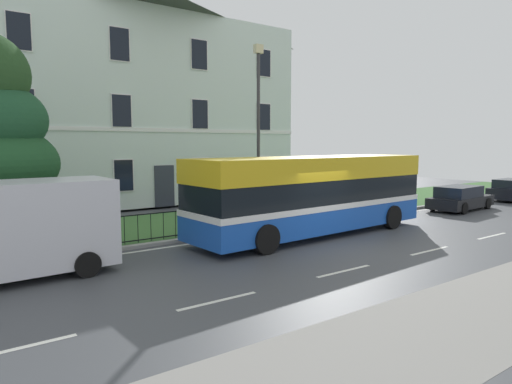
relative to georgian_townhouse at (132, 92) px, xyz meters
name	(u,v)px	position (x,y,z in m)	size (l,w,h in m)	color
ground_plane	(321,243)	(1.02, -15.15, -6.54)	(60.00, 56.00, 0.18)	#43464B
georgian_townhouse	(132,92)	(0.00, 0.00, 0.00)	(17.87, 8.76, 12.75)	silver
iron_verge_railing	(245,216)	(0.00, -11.94, -5.91)	(13.50, 0.04, 0.97)	black
single_decker_bus	(313,194)	(1.75, -13.95, -4.96)	(10.44, 3.18, 2.97)	blue
white_panel_van	(19,229)	(-8.23, -13.67, -5.25)	(5.16, 2.36, 2.51)	silver
parked_hatchback_01	(460,198)	(12.39, -13.77, -5.92)	(4.45, 2.07, 1.26)	black
street_lamp_post	(258,123)	(1.39, -10.90, -2.18)	(0.36, 0.24, 7.45)	#333338
litter_bin	(324,203)	(5.00, -11.23, -5.88)	(0.52, 0.52, 1.06)	#4C4742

